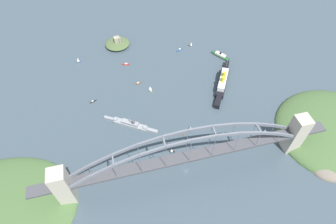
{
  "coord_description": "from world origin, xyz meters",
  "views": [
    {
      "loc": [
        -54.74,
        -134.38,
        271.55
      ],
      "look_at": [
        0.0,
        79.11,
        8.0
      ],
      "focal_mm": 29.65,
      "sensor_mm": 36.0,
      "label": 1
    }
  ],
  "objects_px": {
    "small_boat_2": "(138,83)",
    "small_boat_1": "(126,64)",
    "small_boat_0": "(190,128)",
    "channel_marker_buoy": "(183,134)",
    "harbor_ferry_steamer": "(220,55)",
    "naval_cruiser": "(131,124)",
    "small_boat_3": "(191,44)",
    "small_boat_8": "(78,60)",
    "small_boat_5": "(93,101)",
    "small_boat_10": "(150,88)",
    "small_boat_6": "(180,50)",
    "harbor_arch_bridge": "(188,157)",
    "fort_island_mid_harbor": "(117,43)",
    "small_boat_9": "(265,132)",
    "small_boat_7": "(223,134)",
    "small_boat_4": "(172,150)",
    "ocean_liner": "(223,82)"
  },
  "relations": [
    {
      "from": "small_boat_2",
      "to": "small_boat_1",
      "type": "bearing_deg",
      "value": 103.57
    },
    {
      "from": "small_boat_0",
      "to": "small_boat_2",
      "type": "bearing_deg",
      "value": 115.64
    },
    {
      "from": "small_boat_1",
      "to": "channel_marker_buoy",
      "type": "xyz_separation_m",
      "value": [
        47.15,
        -143.24,
        0.22
      ]
    },
    {
      "from": "harbor_ferry_steamer",
      "to": "small_boat_1",
      "type": "relative_size",
      "value": 2.63
    },
    {
      "from": "naval_cruiser",
      "to": "small_boat_1",
      "type": "relative_size",
      "value": 5.52
    },
    {
      "from": "naval_cruiser",
      "to": "small_boat_3",
      "type": "relative_size",
      "value": 7.78
    },
    {
      "from": "small_boat_3",
      "to": "small_boat_8",
      "type": "height_order",
      "value": "small_boat_8"
    },
    {
      "from": "harbor_ferry_steamer",
      "to": "small_boat_5",
      "type": "xyz_separation_m",
      "value": [
        -196.75,
        -46.54,
        -1.37
      ]
    },
    {
      "from": "small_boat_10",
      "to": "channel_marker_buoy",
      "type": "relative_size",
      "value": 2.98
    },
    {
      "from": "small_boat_8",
      "to": "channel_marker_buoy",
      "type": "height_order",
      "value": "small_boat_8"
    },
    {
      "from": "small_boat_6",
      "to": "small_boat_10",
      "type": "relative_size",
      "value": 1.31
    },
    {
      "from": "naval_cruiser",
      "to": "small_boat_5",
      "type": "relative_size",
      "value": 6.75
    },
    {
      "from": "harbor_arch_bridge",
      "to": "fort_island_mid_harbor",
      "type": "relative_size",
      "value": 8.08
    },
    {
      "from": "fort_island_mid_harbor",
      "to": "small_boat_9",
      "type": "relative_size",
      "value": 3.68
    },
    {
      "from": "small_boat_7",
      "to": "small_boat_10",
      "type": "bearing_deg",
      "value": 125.11
    },
    {
      "from": "small_boat_1",
      "to": "small_boat_3",
      "type": "distance_m",
      "value": 109.5
    },
    {
      "from": "small_boat_3",
      "to": "small_boat_5",
      "type": "height_order",
      "value": "small_boat_3"
    },
    {
      "from": "small_boat_2",
      "to": "small_boat_4",
      "type": "xyz_separation_m",
      "value": [
        16.76,
        -118.25,
        1.82
      ]
    },
    {
      "from": "harbor_ferry_steamer",
      "to": "small_boat_0",
      "type": "relative_size",
      "value": 3.28
    },
    {
      "from": "small_boat_4",
      "to": "channel_marker_buoy",
      "type": "distance_m",
      "value": 27.66
    },
    {
      "from": "harbor_arch_bridge",
      "to": "small_boat_2",
      "type": "height_order",
      "value": "harbor_arch_bridge"
    },
    {
      "from": "small_boat_2",
      "to": "small_boat_3",
      "type": "relative_size",
      "value": 1.25
    },
    {
      "from": "naval_cruiser",
      "to": "small_boat_1",
      "type": "bearing_deg",
      "value": 84.31
    },
    {
      "from": "harbor_arch_bridge",
      "to": "small_boat_8",
      "type": "xyz_separation_m",
      "value": [
        -104.49,
        214.86,
        -25.55
      ]
    },
    {
      "from": "fort_island_mid_harbor",
      "to": "small_boat_6",
      "type": "distance_m",
      "value": 99.33
    },
    {
      "from": "small_boat_3",
      "to": "small_boat_6",
      "type": "distance_m",
      "value": 21.68
    },
    {
      "from": "small_boat_6",
      "to": "small_boat_10",
      "type": "bearing_deg",
      "value": -130.39
    },
    {
      "from": "fort_island_mid_harbor",
      "to": "small_boat_8",
      "type": "xyz_separation_m",
      "value": [
        -62.65,
        -25.13,
        -0.27
      ]
    },
    {
      "from": "small_boat_6",
      "to": "small_boat_8",
      "type": "relative_size",
      "value": 1.3
    },
    {
      "from": "naval_cruiser",
      "to": "small_boat_6",
      "type": "height_order",
      "value": "naval_cruiser"
    },
    {
      "from": "small_boat_0",
      "to": "small_boat_6",
      "type": "xyz_separation_m",
      "value": [
        30.53,
        153.47,
        -3.3
      ]
    },
    {
      "from": "small_boat_3",
      "to": "small_boat_10",
      "type": "distance_m",
      "value": 115.5
    },
    {
      "from": "small_boat_6",
      "to": "small_boat_7",
      "type": "bearing_deg",
      "value": -88.36
    },
    {
      "from": "fort_island_mid_harbor",
      "to": "small_boat_5",
      "type": "bearing_deg",
      "value": -112.98
    },
    {
      "from": "small_boat_3",
      "to": "small_boat_8",
      "type": "xyz_separation_m",
      "value": [
        -175.87,
        4.81,
        0.22
      ]
    },
    {
      "from": "small_boat_4",
      "to": "small_boat_9",
      "type": "height_order",
      "value": "small_boat_9"
    },
    {
      "from": "small_boat_0",
      "to": "small_boat_1",
      "type": "height_order",
      "value": "small_boat_0"
    },
    {
      "from": "small_boat_0",
      "to": "small_boat_2",
      "type": "distance_m",
      "value": 105.9
    },
    {
      "from": "small_boat_8",
      "to": "small_boat_5",
      "type": "bearing_deg",
      "value": -80.45
    },
    {
      "from": "ocean_liner",
      "to": "small_boat_7",
      "type": "bearing_deg",
      "value": -111.05
    },
    {
      "from": "harbor_arch_bridge",
      "to": "channel_marker_buoy",
      "type": "xyz_separation_m",
      "value": [
        10.84,
        47.18,
        -28.33
      ]
    },
    {
      "from": "harbor_ferry_steamer",
      "to": "small_boat_4",
      "type": "bearing_deg",
      "value": -128.48
    },
    {
      "from": "small_boat_5",
      "to": "small_boat_8",
      "type": "height_order",
      "value": "small_boat_8"
    },
    {
      "from": "small_boat_0",
      "to": "small_boat_6",
      "type": "bearing_deg",
      "value": 78.75
    },
    {
      "from": "small_boat_9",
      "to": "channel_marker_buoy",
      "type": "height_order",
      "value": "small_boat_9"
    },
    {
      "from": "small_boat_0",
      "to": "small_boat_5",
      "type": "xyz_separation_m",
      "value": [
        -109.91,
        76.43,
        -3.41
      ]
    },
    {
      "from": "small_boat_1",
      "to": "small_boat_8",
      "type": "relative_size",
      "value": 1.33
    },
    {
      "from": "channel_marker_buoy",
      "to": "small_boat_8",
      "type": "bearing_deg",
      "value": 124.52
    },
    {
      "from": "small_boat_1",
      "to": "small_boat_8",
      "type": "xyz_separation_m",
      "value": [
        -68.18,
        24.43,
        2.99
      ]
    },
    {
      "from": "small_boat_6",
      "to": "fort_island_mid_harbor",
      "type": "bearing_deg",
      "value": 158.82
    }
  ]
}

